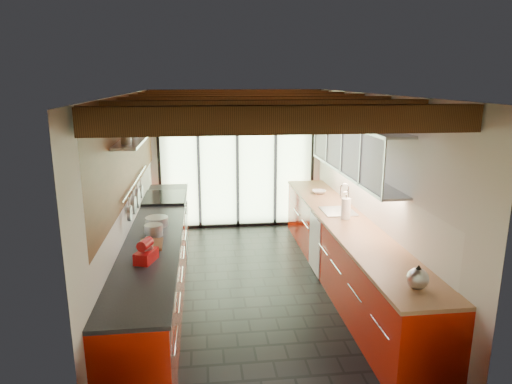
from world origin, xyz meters
TOP-DOWN VIEW (x-y plane):
  - ground at (0.00, 0.00)m, footprint 5.50×5.50m
  - room_shell at (0.00, 0.00)m, footprint 5.50×5.50m
  - ceiling_beams at (-0.00, 0.38)m, footprint 3.14×5.06m
  - glass_door at (0.00, 2.69)m, footprint 2.95×0.10m
  - left_counter at (-1.28, 0.00)m, footprint 0.68×5.00m
  - range_stove at (-1.28, 1.45)m, footprint 0.66×0.90m
  - right_counter at (1.27, 0.00)m, footprint 0.68×5.00m
  - sink_assembly at (1.29, 0.40)m, footprint 0.45×0.52m
  - upper_cabinets_right at (1.43, 0.30)m, footprint 0.34×3.00m
  - left_wall_fixtures at (-1.47, 0.14)m, footprint 0.28×2.60m
  - stand_mixer at (-1.27, -1.15)m, footprint 0.25×0.32m
  - pot_large at (-1.27, -0.34)m, footprint 0.23×0.23m
  - pot_small at (-1.27, 0.06)m, footprint 0.38×0.38m
  - cutting_board at (-1.27, -0.69)m, footprint 0.27×0.37m
  - kettle at (1.27, -2.09)m, footprint 0.23×0.26m
  - paper_towel at (1.27, 0.04)m, footprint 0.17×0.17m
  - soap_bottle at (1.27, 0.08)m, footprint 0.09×0.09m
  - bowl at (1.27, 1.49)m, footprint 0.26×0.26m

SIDE VIEW (x-z plane):
  - ground at x=0.00m, z-range 0.00..0.00m
  - right_counter at x=1.27m, z-range 0.00..0.92m
  - left_counter at x=-1.28m, z-range 0.00..0.92m
  - range_stove at x=-1.28m, z-range -0.01..0.96m
  - cutting_board at x=-1.27m, z-range 0.92..0.95m
  - bowl at x=1.27m, z-range 0.92..0.98m
  - sink_assembly at x=1.29m, z-range 0.75..1.17m
  - pot_small at x=-1.27m, z-range 0.92..1.03m
  - pot_large at x=-1.27m, z-range 0.92..1.06m
  - soap_bottle at x=1.27m, z-range 0.92..1.10m
  - stand_mixer at x=-1.27m, z-range 0.89..1.15m
  - kettle at x=1.27m, z-range 0.91..1.14m
  - paper_towel at x=1.27m, z-range 0.89..1.24m
  - room_shell at x=0.00m, z-range -1.10..4.40m
  - glass_door at x=0.00m, z-range 0.21..3.11m
  - upper_cabinets_right at x=1.43m, z-range 0.35..3.35m
  - left_wall_fixtures at x=-1.47m, z-range 1.40..2.36m
  - ceiling_beams at x=0.00m, z-range 0.01..4.91m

